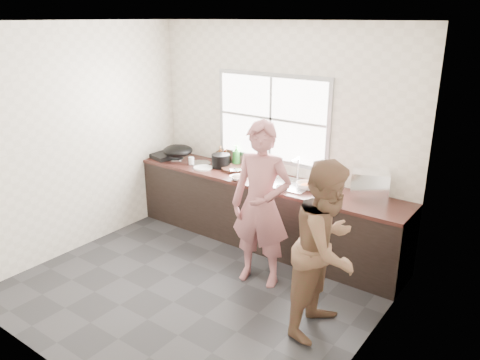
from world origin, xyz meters
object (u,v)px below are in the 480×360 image
Objects in this scene: cutting_board at (236,169)px; bowl_held at (282,188)px; woman at (261,210)px; black_pot at (221,161)px; glass_jar at (191,161)px; pot_lid_right at (200,163)px; pot_lid_left at (176,158)px; burner at (165,155)px; bottle_brown_tall at (221,155)px; bottle_brown_short at (225,157)px; bottle_green at (236,156)px; wok at (178,151)px; plate_food at (203,168)px; bowl_mince at (238,178)px; person_side at (327,248)px; dish_rack at (370,185)px; bowl_crabs at (306,186)px.

bowl_held is (0.87, -0.28, 0.01)m from cutting_board.
woman is 6.90× the size of black_pot.
cutting_board is 0.64m from glass_jar.
glass_jar is 0.13m from pot_lid_right.
pot_lid_left is (-0.97, -0.10, -0.01)m from cutting_board.
woman is at bearing -18.84° from burner.
bowl_held is at bearing -8.74° from pot_lid_right.
bottle_brown_tall reaches higher than glass_jar.
burner is (-2.12, 0.72, 0.06)m from woman.
woman is 9.13× the size of bottle_brown_short.
bottle_green is 0.84m from wok.
burner is at bearing -160.58° from bottle_brown_tall.
bottle_brown_short reaches higher than pot_lid_left.
plate_food is at bearing -40.10° from pot_lid_right.
burner is 0.61m from pot_lid_right.
bottle_brown_short reaches higher than glass_jar.
black_pot reaches higher than bowl_mince.
bowl_held is at bearing -4.71° from glass_jar.
woman is 1.49m from plate_food.
bottle_brown_tall is (-2.25, 1.33, 0.15)m from person_side.
bottle_brown_tall is 2.05× the size of glass_jar.
cutting_board is 1.49× the size of plate_food.
pot_lid_left is (-0.59, 0.11, -0.00)m from plate_food.
glass_jar is 2.39m from dish_rack.
wok is at bearing 163.33° from dish_rack.
bottle_brown_short is 0.49× the size of burner.
plate_food is 0.54m from wok.
glass_jar is (-1.49, 0.12, 0.02)m from bowl_held.
glass_jar is at bearing 169.69° from plate_food.
wok is 2.67m from dish_rack.
black_pot is 0.25m from plate_food.
plate_food is at bearing -128.31° from black_pot.
wok is at bearing -171.01° from black_pot.
cutting_board is at bearing 57.83° from person_side.
plate_food reaches higher than pot_lid_right.
bowl_crabs is 0.67× the size of bottle_green.
bowl_crabs is at bearing 2.68° from glass_jar.
dish_rack is (-0.12, 1.27, 0.20)m from person_side.
bowl_held is 1.85m from pot_lid_left.
bottle_green is 1.02× the size of pot_lid_right.
wok is at bearing -152.96° from bottle_brown_tall.
dish_rack is (1.51, 0.38, 0.13)m from bowl_mince.
bowl_crabs is (0.11, 0.77, 0.06)m from woman.
dish_rack reaches higher than bottle_brown_tall.
black_pot is at bearing 177.18° from bowl_crabs.
bowl_mince is 0.56m from black_pot.
burner is (-3.04, 1.05, 0.08)m from person_side.
bottle_green is 1.86m from dish_rack.
bottle_brown_short is at bearing 19.74° from pot_lid_left.
glass_jar is (-2.50, 1.02, 0.10)m from person_side.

